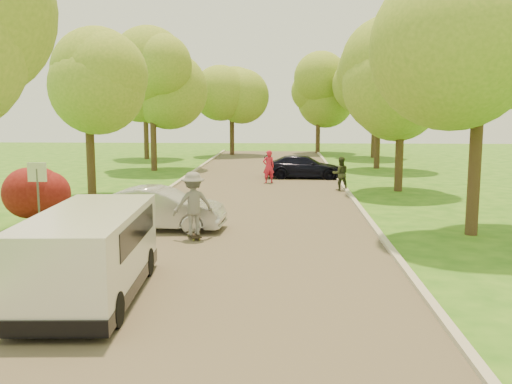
% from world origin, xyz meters
% --- Properties ---
extents(ground, '(100.00, 100.00, 0.00)m').
position_xyz_m(ground, '(0.00, 0.00, 0.00)').
color(ground, '#296317').
rests_on(ground, ground).
extents(road, '(8.00, 60.00, 0.01)m').
position_xyz_m(road, '(0.00, 8.00, 0.01)').
color(road, '#4C4438').
rests_on(road, ground).
extents(curb_left, '(0.18, 60.00, 0.12)m').
position_xyz_m(curb_left, '(-4.05, 8.00, 0.06)').
color(curb_left, '#B2AD9E').
rests_on(curb_left, ground).
extents(curb_right, '(0.18, 60.00, 0.12)m').
position_xyz_m(curb_right, '(4.05, 8.00, 0.06)').
color(curb_right, '#B2AD9E').
rests_on(curb_right, ground).
extents(street_sign, '(0.55, 0.06, 2.17)m').
position_xyz_m(street_sign, '(-5.80, 4.00, 1.56)').
color(street_sign, '#59595E').
rests_on(street_sign, ground).
extents(red_shrub, '(1.70, 1.70, 1.95)m').
position_xyz_m(red_shrub, '(-6.30, 5.50, 1.10)').
color(red_shrub, '#382619').
rests_on(red_shrub, ground).
extents(tree_l_midb, '(4.30, 4.20, 6.62)m').
position_xyz_m(tree_l_midb, '(-6.81, 12.00, 4.59)').
color(tree_l_midb, '#382619').
rests_on(tree_l_midb, ground).
extents(tree_l_far, '(4.92, 4.80, 7.79)m').
position_xyz_m(tree_l_far, '(-6.39, 22.00, 5.47)').
color(tree_l_far, '#382619').
rests_on(tree_l_far, ground).
extents(tree_r_mida, '(5.13, 5.00, 7.95)m').
position_xyz_m(tree_r_mida, '(7.02, 5.00, 5.54)').
color(tree_r_mida, '#382619').
rests_on(tree_r_mida, ground).
extents(tree_r_midb, '(4.51, 4.40, 7.01)m').
position_xyz_m(tree_r_midb, '(6.60, 14.00, 4.88)').
color(tree_r_midb, '#382619').
rests_on(tree_r_midb, ground).
extents(tree_r_far, '(5.33, 5.20, 8.34)m').
position_xyz_m(tree_r_far, '(7.23, 24.00, 5.83)').
color(tree_r_far, '#382619').
rests_on(tree_r_far, ground).
extents(tree_bg_a, '(5.12, 5.00, 7.72)m').
position_xyz_m(tree_bg_a, '(-8.78, 30.00, 5.31)').
color(tree_bg_a, '#382619').
rests_on(tree_bg_a, ground).
extents(tree_bg_b, '(5.12, 5.00, 7.95)m').
position_xyz_m(tree_bg_b, '(8.22, 32.00, 5.54)').
color(tree_bg_b, '#382619').
rests_on(tree_bg_b, ground).
extents(tree_bg_c, '(4.92, 4.80, 7.33)m').
position_xyz_m(tree_bg_c, '(-2.79, 34.00, 5.02)').
color(tree_bg_c, '#382619').
rests_on(tree_bg_c, ground).
extents(tree_bg_d, '(5.12, 5.00, 7.72)m').
position_xyz_m(tree_bg_d, '(4.22, 36.00, 5.31)').
color(tree_bg_d, '#382619').
rests_on(tree_bg_d, ground).
extents(minivan, '(2.10, 4.75, 1.73)m').
position_xyz_m(minivan, '(-2.50, -1.19, 0.91)').
color(minivan, silver).
rests_on(minivan, ground).
extents(silver_sedan, '(4.08, 1.64, 1.32)m').
position_xyz_m(silver_sedan, '(-2.56, 5.21, 0.66)').
color(silver_sedan, '#B3B2B8').
rests_on(silver_sedan, ground).
extents(dark_sedan, '(4.28, 1.88, 1.22)m').
position_xyz_m(dark_sedan, '(2.30, 18.62, 0.61)').
color(dark_sedan, black).
rests_on(dark_sedan, ground).
extents(longboard, '(0.59, 0.96, 0.11)m').
position_xyz_m(longboard, '(-1.33, 4.06, 0.10)').
color(longboard, black).
rests_on(longboard, ground).
extents(skateboarder, '(1.34, 1.07, 1.81)m').
position_xyz_m(skateboarder, '(-1.33, 4.06, 1.02)').
color(skateboarder, slate).
rests_on(skateboarder, longboard).
extents(person_striped, '(0.70, 0.58, 1.65)m').
position_xyz_m(person_striped, '(0.46, 16.47, 0.83)').
color(person_striped, red).
rests_on(person_striped, ground).
extents(person_olive, '(0.80, 0.66, 1.54)m').
position_xyz_m(person_olive, '(3.80, 14.05, 0.77)').
color(person_olive, '#2D341F').
rests_on(person_olive, ground).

